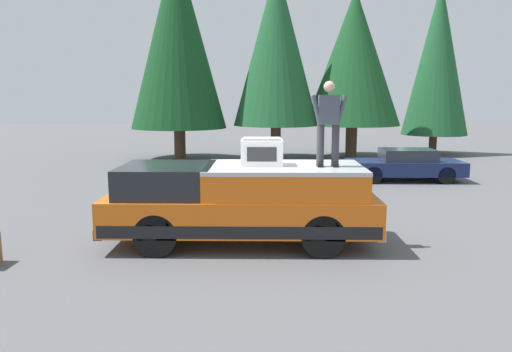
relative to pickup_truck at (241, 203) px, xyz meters
The scene contains 9 objects.
ground_plane 0.97m from the pickup_truck, 35.37° to the right, with size 90.00×90.00×0.00m, color #565659.
pickup_truck is the anchor object (origin of this frame).
compressor_unit 1.14m from the pickup_truck, 83.83° to the right, with size 0.65×0.84×0.56m.
person_on_truck_bed 2.42m from the pickup_truck, 93.94° to the right, with size 0.29×0.72×1.69m.
parked_car_navy 9.70m from the pickup_truck, 35.38° to the right, with size 1.64×4.10×1.16m.
conifer_far_left 19.38m from the pickup_truck, 30.08° to the right, with size 3.38×3.38×8.96m.
conifer_left 16.29m from the pickup_truck, 18.07° to the right, with size 4.72×4.72×8.24m.
conifer_center_left 15.21m from the pickup_truck, ahead, with size 4.16×4.16×9.28m.
conifer_center_right 15.47m from the pickup_truck, 14.58° to the left, with size 4.62×4.62×10.20m.
Camera 1 is at (-10.26, -0.21, 3.03)m, focal length 34.45 mm.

